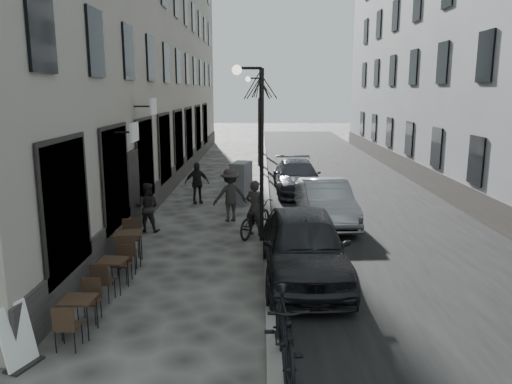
{
  "coord_description": "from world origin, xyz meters",
  "views": [
    {
      "loc": [
        -0.03,
        -8.27,
        4.4
      ],
      "look_at": [
        -0.15,
        4.42,
        1.8
      ],
      "focal_mm": 35.0,
      "sensor_mm": 36.0,
      "label": 1
    }
  ],
  "objects_px": {
    "bistro_set_a": "(79,313)",
    "moped": "(284,333)",
    "pedestrian_near": "(147,207)",
    "car_far": "(297,177)",
    "bistro_set_b": "(113,272)",
    "car_near": "(304,245)",
    "car_mid": "(326,202)",
    "pedestrian_mid": "(230,195)",
    "sign_board": "(18,342)",
    "utility_cabinet": "(241,183)",
    "tree_near": "(260,85)",
    "bicycle": "(255,218)",
    "streetlamp_far": "(258,114)",
    "tree_far": "(260,86)",
    "bistro_set_c": "(129,245)",
    "streetlamp_near": "(256,134)",
    "pedestrian_far": "(197,183)"
  },
  "relations": [
    {
      "from": "streetlamp_far",
      "to": "bicycle",
      "type": "distance_m",
      "value": 11.72
    },
    {
      "from": "pedestrian_near",
      "to": "car_far",
      "type": "relative_size",
      "value": 0.33
    },
    {
      "from": "bistro_set_b",
      "to": "pedestrian_mid",
      "type": "relative_size",
      "value": 0.82
    },
    {
      "from": "car_near",
      "to": "streetlamp_near",
      "type": "bearing_deg",
      "value": 110.29
    },
    {
      "from": "bicycle",
      "to": "car_mid",
      "type": "height_order",
      "value": "car_mid"
    },
    {
      "from": "streetlamp_far",
      "to": "tree_far",
      "type": "bearing_deg",
      "value": 89.54
    },
    {
      "from": "sign_board",
      "to": "streetlamp_near",
      "type": "bearing_deg",
      "value": 82.37
    },
    {
      "from": "car_near",
      "to": "bistro_set_a",
      "type": "bearing_deg",
      "value": -147.69
    },
    {
      "from": "pedestrian_far",
      "to": "car_near",
      "type": "relative_size",
      "value": 0.34
    },
    {
      "from": "bistro_set_b",
      "to": "car_near",
      "type": "height_order",
      "value": "car_near"
    },
    {
      "from": "bicycle",
      "to": "pedestrian_near",
      "type": "bearing_deg",
      "value": 18.32
    },
    {
      "from": "car_far",
      "to": "moped",
      "type": "bearing_deg",
      "value": -96.39
    },
    {
      "from": "streetlamp_far",
      "to": "bistro_set_b",
      "type": "distance_m",
      "value": 16.37
    },
    {
      "from": "bistro_set_b",
      "to": "sign_board",
      "type": "bearing_deg",
      "value": -95.88
    },
    {
      "from": "bistro_set_b",
      "to": "pedestrian_mid",
      "type": "height_order",
      "value": "pedestrian_mid"
    },
    {
      "from": "tree_near",
      "to": "car_near",
      "type": "height_order",
      "value": "tree_near"
    },
    {
      "from": "tree_near",
      "to": "car_far",
      "type": "relative_size",
      "value": 1.19
    },
    {
      "from": "pedestrian_near",
      "to": "car_near",
      "type": "bearing_deg",
      "value": 144.6
    },
    {
      "from": "bistro_set_a",
      "to": "bicycle",
      "type": "height_order",
      "value": "bicycle"
    },
    {
      "from": "streetlamp_far",
      "to": "car_mid",
      "type": "xyz_separation_m",
      "value": [
        2.32,
        -9.95,
        -2.44
      ]
    },
    {
      "from": "streetlamp_near",
      "to": "pedestrian_far",
      "type": "distance_m",
      "value": 5.99
    },
    {
      "from": "tree_far",
      "to": "bistro_set_b",
      "type": "xyz_separation_m",
      "value": [
        -3.21,
        -24.84,
        -4.22
      ]
    },
    {
      "from": "bistro_set_c",
      "to": "car_far",
      "type": "relative_size",
      "value": 0.36
    },
    {
      "from": "pedestrian_mid",
      "to": "pedestrian_far",
      "type": "height_order",
      "value": "pedestrian_mid"
    },
    {
      "from": "streetlamp_far",
      "to": "utility_cabinet",
      "type": "relative_size",
      "value": 3.08
    },
    {
      "from": "bicycle",
      "to": "bistro_set_c",
      "type": "bearing_deg",
      "value": 64.43
    },
    {
      "from": "streetlamp_near",
      "to": "car_near",
      "type": "bearing_deg",
      "value": -68.95
    },
    {
      "from": "bistro_set_b",
      "to": "pedestrian_far",
      "type": "bearing_deg",
      "value": 90.56
    },
    {
      "from": "sign_board",
      "to": "car_mid",
      "type": "bearing_deg",
      "value": 76.74
    },
    {
      "from": "tree_far",
      "to": "bistro_set_c",
      "type": "distance_m",
      "value": 23.68
    },
    {
      "from": "bistro_set_b",
      "to": "car_near",
      "type": "xyz_separation_m",
      "value": [
        4.31,
        0.79,
        0.38
      ]
    },
    {
      "from": "car_mid",
      "to": "car_far",
      "type": "bearing_deg",
      "value": 93.24
    },
    {
      "from": "sign_board",
      "to": "pedestrian_near",
      "type": "xyz_separation_m",
      "value": [
        0.33,
        7.9,
        0.36
      ]
    },
    {
      "from": "car_mid",
      "to": "tree_near",
      "type": "bearing_deg",
      "value": 96.4
    },
    {
      "from": "tree_far",
      "to": "car_mid",
      "type": "bearing_deg",
      "value": -83.24
    },
    {
      "from": "streetlamp_far",
      "to": "sign_board",
      "type": "height_order",
      "value": "streetlamp_far"
    },
    {
      "from": "pedestrian_near",
      "to": "bistro_set_b",
      "type": "bearing_deg",
      "value": 99.18
    },
    {
      "from": "bistro_set_a",
      "to": "moped",
      "type": "xyz_separation_m",
      "value": [
        3.68,
        -1.19,
        0.23
      ]
    },
    {
      "from": "car_near",
      "to": "car_mid",
      "type": "relative_size",
      "value": 1.11
    },
    {
      "from": "streetlamp_near",
      "to": "pedestrian_near",
      "type": "bearing_deg",
      "value": 164.27
    },
    {
      "from": "streetlamp_near",
      "to": "pedestrian_near",
      "type": "xyz_separation_m",
      "value": [
        -3.43,
        0.97,
        -2.38
      ]
    },
    {
      "from": "tree_near",
      "to": "utility_cabinet",
      "type": "distance_m",
      "value": 10.84
    },
    {
      "from": "pedestrian_far",
      "to": "bistro_set_b",
      "type": "bearing_deg",
      "value": -113.92
    },
    {
      "from": "streetlamp_far",
      "to": "pedestrian_far",
      "type": "distance_m",
      "value": 7.78
    },
    {
      "from": "car_near",
      "to": "car_mid",
      "type": "distance_m",
      "value": 5.22
    },
    {
      "from": "streetlamp_near",
      "to": "car_far",
      "type": "xyz_separation_m",
      "value": [
        1.72,
        7.12,
        -2.47
      ]
    },
    {
      "from": "bistro_set_b",
      "to": "utility_cabinet",
      "type": "bearing_deg",
      "value": 79.45
    },
    {
      "from": "sign_board",
      "to": "car_mid",
      "type": "distance_m",
      "value": 10.85
    },
    {
      "from": "utility_cabinet",
      "to": "bistro_set_b",
      "type": "bearing_deg",
      "value": -90.3
    },
    {
      "from": "utility_cabinet",
      "to": "bicycle",
      "type": "xyz_separation_m",
      "value": [
        0.6,
        -4.31,
        -0.3
      ]
    }
  ]
}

